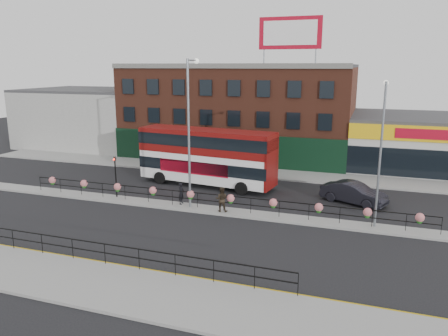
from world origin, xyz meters
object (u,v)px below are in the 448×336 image
(pedestrian_a, at_px, (181,193))
(lamp_column_east, at_px, (381,142))
(car, at_px, (354,193))
(lamp_column_west, at_px, (190,121))
(double_decker_bus, at_px, (207,152))
(pedestrian_b, at_px, (221,199))

(pedestrian_a, xyz_separation_m, lamp_column_east, (13.62, 0.01, 4.60))
(car, relative_size, lamp_column_east, 0.57)
(lamp_column_west, distance_m, lamp_column_east, 12.75)
(lamp_column_west, bearing_deg, double_decker_bus, 100.77)
(pedestrian_b, height_order, lamp_column_east, lamp_column_east)
(pedestrian_a, distance_m, pedestrian_b, 3.45)
(car, xyz_separation_m, lamp_column_west, (-11.16, -4.98, 5.58))
(pedestrian_b, bearing_deg, lamp_column_west, -19.74)
(double_decker_bus, height_order, car, double_decker_bus)
(pedestrian_a, relative_size, lamp_column_west, 0.16)
(double_decker_bus, relative_size, lamp_column_west, 1.17)
(pedestrian_a, height_order, lamp_column_west, lamp_column_west)
(car, xyz_separation_m, lamp_column_east, (1.57, -4.78, 4.76))
(double_decker_bus, height_order, pedestrian_b, double_decker_bus)
(pedestrian_a, xyz_separation_m, pedestrian_b, (3.39, -0.66, 0.07))
(car, distance_m, lamp_column_east, 6.93)
(pedestrian_b, xyz_separation_m, lamp_column_west, (-2.49, 0.47, 5.35))
(pedestrian_b, bearing_deg, car, -156.96)
(lamp_column_east, bearing_deg, double_decker_bus, 156.94)
(pedestrian_a, bearing_deg, lamp_column_west, -104.47)
(car, bearing_deg, pedestrian_a, 133.58)
(car, distance_m, pedestrian_b, 10.24)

